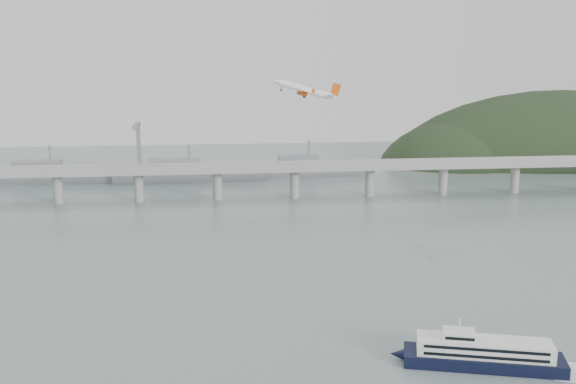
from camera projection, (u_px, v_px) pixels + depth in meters
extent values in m
plane|color=slate|center=(304.00, 321.00, 244.74)|extent=(900.00, 900.00, 0.00)
cube|color=gray|center=(264.00, 168.00, 434.65)|extent=(800.00, 22.00, 2.20)
cube|color=gray|center=(265.00, 168.00, 424.03)|extent=(800.00, 0.60, 1.80)
cube|color=gray|center=(263.00, 163.00, 444.42)|extent=(800.00, 0.60, 1.80)
cylinder|color=gray|center=(58.00, 189.00, 423.21)|extent=(6.00, 6.00, 21.00)
cylinder|color=gray|center=(139.00, 187.00, 428.48)|extent=(6.00, 6.00, 21.00)
cylinder|color=gray|center=(218.00, 185.00, 433.75)|extent=(6.00, 6.00, 21.00)
cylinder|color=gray|center=(294.00, 184.00, 439.01)|extent=(6.00, 6.00, 21.00)
cylinder|color=gray|center=(370.00, 182.00, 444.28)|extent=(6.00, 6.00, 21.00)
cylinder|color=gray|center=(443.00, 180.00, 449.55)|extent=(6.00, 6.00, 21.00)
cylinder|color=gray|center=(515.00, 179.00, 454.81)|extent=(6.00, 6.00, 21.00)
ellipsoid|color=black|center=(557.00, 178.00, 597.48)|extent=(320.00, 150.00, 156.00)
ellipsoid|color=black|center=(457.00, 176.00, 576.48)|extent=(140.00, 110.00, 96.00)
cube|color=slate|center=(52.00, 177.00, 490.26)|extent=(95.67, 20.15, 8.00)
cube|color=slate|center=(37.00, 166.00, 487.54)|extent=(33.90, 15.02, 8.00)
cylinder|color=slate|center=(50.00, 155.00, 486.83)|extent=(1.60, 1.60, 14.00)
cube|color=slate|center=(190.00, 175.00, 495.94)|extent=(110.55, 21.43, 8.00)
cube|color=slate|center=(174.00, 165.00, 493.06)|extent=(39.01, 16.73, 8.00)
cylinder|color=slate|center=(189.00, 154.00, 492.50)|extent=(1.60, 1.60, 14.00)
cube|color=slate|center=(309.00, 170.00, 515.13)|extent=(85.00, 13.60, 8.00)
cube|color=slate|center=(298.00, 160.00, 512.52)|extent=(29.75, 11.90, 8.00)
cylinder|color=slate|center=(309.00, 150.00, 511.69)|extent=(1.60, 1.60, 14.00)
cube|color=slate|center=(139.00, 148.00, 522.28)|extent=(3.00, 3.00, 40.00)
cube|color=slate|center=(136.00, 126.00, 508.71)|extent=(3.00, 28.00, 3.00)
cube|color=black|center=(483.00, 360.00, 209.88)|extent=(50.33, 24.36, 3.92)
cone|color=black|center=(398.00, 354.00, 214.03)|extent=(5.76, 5.08, 3.92)
cube|color=silver|center=(484.00, 347.00, 208.93)|extent=(42.26, 20.39, 4.90)
cube|color=black|center=(486.00, 350.00, 203.89)|extent=(35.92, 10.06, 0.98)
cube|color=black|center=(486.00, 357.00, 204.40)|extent=(35.92, 10.06, 0.98)
cube|color=black|center=(483.00, 337.00, 213.43)|extent=(35.92, 10.06, 0.98)
cube|color=black|center=(482.00, 344.00, 213.93)|extent=(35.92, 10.06, 0.98)
cube|color=silver|center=(459.00, 334.00, 209.37)|extent=(11.27, 9.22, 2.55)
cube|color=black|center=(460.00, 339.00, 206.01)|extent=(8.53, 2.46, 0.98)
cylinder|color=silver|center=(460.00, 325.00, 208.69)|extent=(0.60, 0.60, 3.92)
ellipsoid|color=white|center=(575.00, 373.00, 205.99)|extent=(30.94, 21.10, 0.20)
cylinder|color=white|center=(304.00, 89.00, 334.11)|extent=(25.87, 5.77, 10.28)
cone|color=white|center=(276.00, 81.00, 332.36)|extent=(4.74, 3.68, 4.24)
cone|color=white|center=(334.00, 97.00, 335.86)|extent=(5.35, 3.40, 4.49)
cube|color=white|center=(306.00, 92.00, 334.35)|extent=(5.43, 31.43, 3.14)
cube|color=white|center=(332.00, 95.00, 335.66)|extent=(3.22, 11.15, 1.58)
cube|color=#D4520E|center=(336.00, 90.00, 335.35)|extent=(5.63, 0.74, 6.89)
cylinder|color=#D4520E|center=(301.00, 93.00, 339.34)|extent=(4.48, 2.50, 3.12)
cylinder|color=black|center=(298.00, 92.00, 339.11)|extent=(1.00, 2.15, 2.13)
cube|color=white|center=(302.00, 91.00, 339.21)|extent=(2.52, 0.37, 1.70)
cylinder|color=#D4520E|center=(303.00, 94.00, 329.39)|extent=(4.48, 2.50, 3.12)
cylinder|color=black|center=(299.00, 93.00, 329.16)|extent=(1.00, 2.15, 2.13)
cube|color=white|center=(304.00, 92.00, 329.26)|extent=(2.52, 0.37, 1.70)
cylinder|color=black|center=(304.00, 95.00, 336.93)|extent=(0.94, 0.43, 2.23)
cylinder|color=black|center=(304.00, 97.00, 337.07)|extent=(1.26, 0.45, 1.27)
cylinder|color=black|center=(305.00, 95.00, 332.23)|extent=(0.94, 0.43, 2.23)
cylinder|color=black|center=(305.00, 97.00, 332.37)|extent=(1.26, 0.45, 1.27)
cylinder|color=black|center=(282.00, 88.00, 333.16)|extent=(0.94, 0.43, 2.23)
cylinder|color=black|center=(281.00, 90.00, 333.29)|extent=(1.26, 0.45, 1.27)
cube|color=#D4520E|center=(306.00, 90.00, 349.79)|extent=(2.03, 0.33, 2.53)
cube|color=#D4520E|center=(313.00, 91.00, 319.04)|extent=(2.03, 0.33, 2.53)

